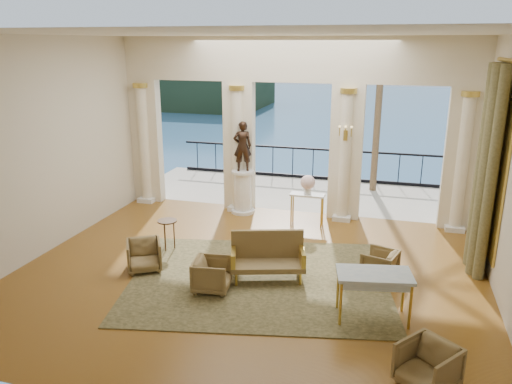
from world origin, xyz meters
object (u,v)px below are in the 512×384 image
(armchair_b, at_px, (428,364))
(armchair_d, at_px, (212,273))
(statue, at_px, (242,146))
(console_table, at_px, (307,199))
(settee, at_px, (268,256))
(armchair_c, at_px, (380,263))
(game_table, at_px, (374,278))
(pedestal, at_px, (243,193))
(side_table, at_px, (167,225))
(armchair_a, at_px, (144,254))

(armchair_b, distance_m, armchair_d, 4.05)
(statue, xyz_separation_m, console_table, (1.80, -0.45, -1.13))
(armchair_b, height_order, settee, settee)
(armchair_d, relative_size, console_table, 0.79)
(armchair_c, xyz_separation_m, settee, (-2.06, -0.60, 0.15))
(game_table, bearing_deg, armchair_c, 77.07)
(armchair_b, bearing_deg, pedestal, 163.87)
(armchair_b, distance_m, statue, 7.61)
(armchair_d, bearing_deg, settee, -56.55)
(statue, xyz_separation_m, side_table, (-0.82, -2.82, -1.21))
(armchair_c, distance_m, console_table, 3.15)
(armchair_c, xyz_separation_m, side_table, (-4.49, 0.14, 0.27))
(armchair_b, distance_m, side_table, 6.15)
(statue, relative_size, console_table, 1.54)
(settee, height_order, console_table, settee)
(armchair_d, relative_size, pedestal, 0.58)
(armchair_b, relative_size, armchair_d, 1.02)
(armchair_d, relative_size, statue, 0.51)
(armchair_c, distance_m, armchair_d, 3.20)
(armchair_d, xyz_separation_m, console_table, (1.04, 3.84, 0.33))
(armchair_d, distance_m, console_table, 3.99)
(pedestal, relative_size, console_table, 1.37)
(armchair_d, bearing_deg, pedestal, 2.55)
(armchair_a, xyz_separation_m, statue, (0.84, 3.86, 1.46))
(settee, height_order, side_table, settee)
(armchair_d, xyz_separation_m, pedestal, (-0.76, 4.29, 0.22))
(game_table, bearing_deg, armchair_d, 164.65)
(settee, xyz_separation_m, statue, (-1.61, 3.55, 1.34))
(armchair_b, bearing_deg, armchair_d, -167.74)
(settee, xyz_separation_m, pedestal, (-1.61, 3.55, 0.10))
(armchair_c, xyz_separation_m, game_table, (-0.04, -1.54, 0.42))
(armchair_a, relative_size, armchair_c, 1.08)
(game_table, bearing_deg, armchair_b, -73.88)
(armchair_b, xyz_separation_m, side_table, (-5.24, 3.20, 0.24))
(armchair_c, height_order, settee, settee)
(pedestal, relative_size, side_table, 1.69)
(armchair_c, xyz_separation_m, armchair_d, (-2.91, -1.33, 0.02))
(armchair_d, distance_m, settee, 1.13)
(armchair_a, relative_size, armchair_b, 0.99)
(armchair_a, relative_size, game_table, 0.52)
(armchair_b, bearing_deg, settee, 176.27)
(armchair_b, height_order, armchair_c, armchair_b)
(pedestal, bearing_deg, armchair_a, -102.26)
(armchair_b, xyz_separation_m, game_table, (-0.79, 1.53, 0.39))
(game_table, bearing_deg, statue, 117.61)
(console_table, bearing_deg, side_table, -137.82)
(settee, xyz_separation_m, game_table, (2.02, -0.94, 0.28))
(armchair_c, relative_size, side_table, 0.92)
(armchair_d, bearing_deg, armchair_a, 67.57)
(armchair_a, distance_m, statue, 4.21)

